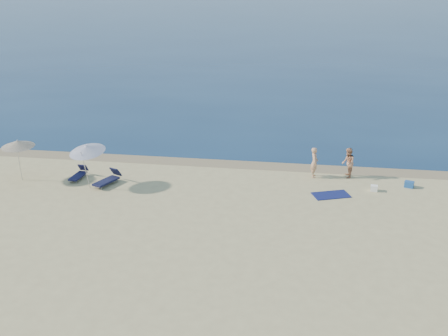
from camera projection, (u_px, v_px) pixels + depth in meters
The scene contains 11 objects.
sea at pixel (297, 21), 108.27m from camera, with size 240.00×160.00×0.01m, color #0C2548.
wet_sand_strip at pixel (259, 165), 33.77m from camera, with size 240.00×1.60×0.00m, color #847254.
person_left at pixel (314, 162), 31.70m from camera, with size 0.64×0.42×1.74m, color tan.
person_right at pixel (348, 163), 31.64m from camera, with size 0.84×0.65×1.73m, color tan.
beach_towel at pixel (331, 195), 29.53m from camera, with size 1.89×1.05×0.03m, color #0E1348.
white_bag at pixel (374, 188), 30.02m from camera, with size 0.37×0.31×0.31m, color white.
blue_cooler at pixel (409, 184), 30.49m from camera, with size 0.48×0.34×0.34m, color #1B4C96.
umbrella_near at pixel (87, 149), 29.92m from camera, with size 2.56×2.58×2.55m.
umbrella_far at pixel (18, 144), 30.85m from camera, with size 2.15×2.16×2.40m.
lounger_left at pixel (79, 174), 31.65m from camera, with size 0.64×1.59×0.68m.
lounger_right at pixel (108, 180), 30.83m from camera, with size 1.24×1.88×0.79m.
Camera 1 is at (2.63, -12.19, 11.83)m, focal length 45.00 mm.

